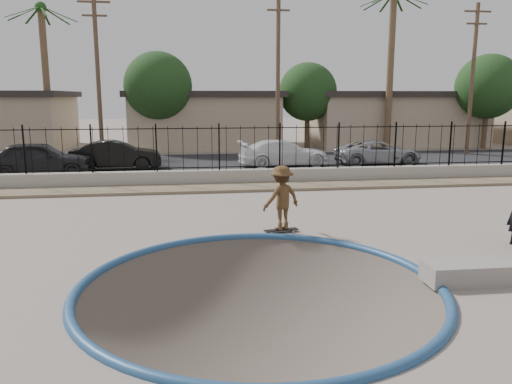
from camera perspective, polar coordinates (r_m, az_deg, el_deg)
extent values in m
cube|color=gray|center=(22.41, -4.43, -1.15)|extent=(120.00, 120.00, 2.20)
torus|color=navy|center=(9.66, 0.45, -10.79)|extent=(7.04, 7.04, 0.20)
cube|color=#8B765B|center=(19.44, -3.96, 0.47)|extent=(42.00, 1.60, 0.11)
cube|color=gray|center=(20.48, -4.19, 1.70)|extent=(42.00, 0.45, 0.60)
cube|color=black|center=(20.42, -4.20, 2.86)|extent=(40.00, 0.04, 0.03)
cube|color=black|center=(20.26, -4.26, 7.29)|extent=(40.00, 0.04, 0.04)
cube|color=black|center=(27.14, -5.13, 3.35)|extent=(90.00, 8.00, 0.04)
cube|color=tan|center=(36.45, -5.95, 7.99)|extent=(10.00, 8.00, 3.50)
cube|color=#2A2522|center=(36.40, -6.02, 11.06)|extent=(10.60, 8.60, 0.40)
cube|color=tan|center=(39.51, 14.99, 7.91)|extent=(12.00, 8.00, 3.50)
cube|color=#2A2522|center=(39.47, 15.13, 10.73)|extent=(12.60, 8.60, 0.40)
cylinder|color=brown|center=(34.98, -22.84, 11.60)|extent=(0.44, 0.44, 9.00)
sphere|color=#204819|center=(35.38, -23.40, 18.81)|extent=(0.70, 0.70, 0.70)
cylinder|color=brown|center=(34.58, 15.07, 12.92)|extent=(0.44, 0.44, 10.00)
cylinder|color=#473323|center=(29.27, -17.59, 12.24)|extent=(0.24, 0.24, 9.00)
cube|color=#473323|center=(29.67, -18.06, 19.97)|extent=(1.70, 0.10, 0.10)
cube|color=#473323|center=(29.56, -17.98, 18.63)|extent=(1.30, 0.10, 0.10)
cylinder|color=#473323|center=(29.39, 2.52, 13.20)|extent=(0.24, 0.24, 9.50)
cube|color=#473323|center=(29.74, 2.58, 20.05)|extent=(1.30, 0.10, 0.10)
cylinder|color=#473323|center=(33.69, 23.47, 11.62)|extent=(0.24, 0.24, 9.00)
cube|color=#473323|center=(34.03, 24.01, 18.34)|extent=(1.70, 0.10, 0.10)
cube|color=#473323|center=(33.94, 23.91, 17.18)|extent=(1.30, 0.10, 0.10)
cylinder|color=#473323|center=(32.99, -10.97, 7.12)|extent=(0.34, 0.34, 3.00)
sphere|color=#143311|center=(32.93, -11.14, 11.81)|extent=(4.32, 4.32, 4.32)
cylinder|color=#473323|center=(34.95, 5.85, 7.26)|extent=(0.34, 0.34, 2.75)
sphere|color=#143311|center=(34.88, 5.93, 11.32)|extent=(3.96, 3.96, 3.96)
cylinder|color=#473323|center=(37.86, 24.68, 6.79)|extent=(0.34, 0.34, 3.00)
sphere|color=#143311|center=(37.81, 25.01, 10.87)|extent=(4.32, 4.32, 4.32)
imported|color=brown|center=(13.14, 2.92, -1.07)|extent=(1.26, 1.03, 1.69)
cube|color=black|center=(13.32, 2.89, -4.34)|extent=(0.95, 0.39, 0.02)
cylinder|color=silver|center=(13.15, 1.76, -4.72)|extent=(0.07, 0.04, 0.06)
cylinder|color=silver|center=(13.31, 1.51, -4.53)|extent=(0.07, 0.04, 0.06)
cylinder|color=silver|center=(13.37, 4.27, -4.48)|extent=(0.07, 0.04, 0.06)
cylinder|color=silver|center=(13.52, 3.98, -4.30)|extent=(0.07, 0.04, 0.06)
cube|color=gray|center=(10.63, 22.85, -8.48)|extent=(1.61, 0.73, 0.40)
imported|color=black|center=(24.33, -23.56, 3.51)|extent=(4.72, 2.20, 1.56)
imported|color=black|center=(25.27, -15.66, 4.08)|extent=(4.37, 1.76, 1.41)
imported|color=white|center=(25.52, 3.22, 4.46)|extent=(4.74, 2.14, 1.35)
imported|color=#95969D|center=(26.96, 13.80, 4.40)|extent=(4.55, 2.22, 1.25)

